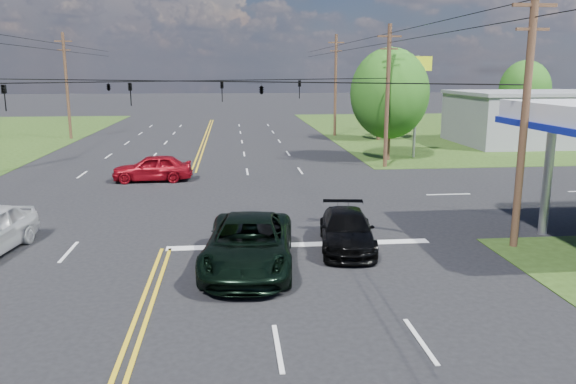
{
  "coord_description": "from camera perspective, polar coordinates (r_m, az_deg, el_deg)",
  "views": [
    {
      "loc": [
        2.49,
        -16.26,
        6.49
      ],
      "look_at": [
        4.76,
        6.0,
        1.64
      ],
      "focal_mm": 35.0,
      "sensor_mm": 36.0,
      "label": 1
    }
  ],
  "objects": [
    {
      "name": "sedan_red",
      "position": [
        34.56,
        -13.6,
        2.4
      ],
      "size": [
        4.72,
        1.98,
        1.6
      ],
      "primitive_type": "imported",
      "rotation": [
        0.0,
        0.0,
        -1.55
      ],
      "color": "maroon",
      "rests_on": "ground"
    },
    {
      "name": "pole_right_far",
      "position": [
        57.25,
        4.85,
        10.86
      ],
      "size": [
        1.6,
        0.28,
        10.0
      ],
      "color": "#3F2A1A",
      "rests_on": "ground"
    },
    {
      "name": "ground",
      "position": [
        29.1,
        -10.58,
        -0.87
      ],
      "size": [
        280.0,
        280.0,
        0.0
      ],
      "primitive_type": "plane",
      "color": "black",
      "rests_on": "ground"
    },
    {
      "name": "pickup_dkgreen",
      "position": [
        18.73,
        -4.01,
        -5.29
      ],
      "size": [
        3.47,
        6.45,
        1.72
      ],
      "primitive_type": "imported",
      "rotation": [
        0.0,
        0.0,
        -0.1
      ],
      "color": "black",
      "rests_on": "ground"
    },
    {
      "name": "pole_se",
      "position": [
        21.99,
        22.93,
        7.17
      ],
      "size": [
        1.6,
        0.28,
        9.5
      ],
      "color": "#3F2A1A",
      "rests_on": "ground"
    },
    {
      "name": "pole_ne",
      "position": [
        38.74,
        10.07,
        9.71
      ],
      "size": [
        1.6,
        0.28,
        9.5
      ],
      "color": "#3F2A1A",
      "rests_on": "ground"
    },
    {
      "name": "polesign_ne",
      "position": [
        43.42,
        12.96,
        11.09
      ],
      "size": [
        2.1,
        0.29,
        7.6
      ],
      "color": "#A5A5AA",
      "rests_on": "ground"
    },
    {
      "name": "suv_black",
      "position": [
        21.02,
        5.98,
        -3.86
      ],
      "size": [
        2.52,
        4.96,
        1.38
      ],
      "primitive_type": "imported",
      "rotation": [
        0.0,
        0.0,
        -0.13
      ],
      "color": "black",
      "rests_on": "ground"
    },
    {
      "name": "span_wire_signals",
      "position": [
        28.37,
        -11.06,
        11.01
      ],
      "size": [
        26.0,
        18.0,
        1.13
      ],
      "color": "black",
      "rests_on": "ground"
    },
    {
      "name": "tree_right_b",
      "position": [
        54.15,
        9.31,
        9.66
      ],
      "size": [
        4.94,
        4.94,
        7.09
      ],
      "color": "#3F2A1A",
      "rests_on": "ground"
    },
    {
      "name": "stop_bar",
      "position": [
        21.42,
        1.19,
        -5.41
      ],
      "size": [
        10.0,
        0.5,
        0.02
      ],
      "primitive_type": "cube",
      "color": "silver",
      "rests_on": "ground"
    },
    {
      "name": "power_lines",
      "position": [
        26.46,
        -11.7,
        16.56
      ],
      "size": [
        26.04,
        100.0,
        0.64
      ],
      "color": "black",
      "rests_on": "ground"
    },
    {
      "name": "tree_right_a",
      "position": [
        41.9,
        10.28,
        9.81
      ],
      "size": [
        5.7,
        5.7,
        8.18
      ],
      "color": "#3F2A1A",
      "rests_on": "ground"
    },
    {
      "name": "tree_far_r",
      "position": [
        66.26,
        22.91,
        9.6
      ],
      "size": [
        5.32,
        5.32,
        7.63
      ],
      "color": "#3F2A1A",
      "rests_on": "ground"
    },
    {
      "name": "pole_left_far",
      "position": [
        58.37,
        -21.56,
        10.09
      ],
      "size": [
        1.6,
        0.28,
        10.0
      ],
      "color": "#3F2A1A",
      "rests_on": "ground"
    },
    {
      "name": "retail_ne",
      "position": [
        55.71,
        23.97,
        6.76
      ],
      "size": [
        14.0,
        10.0,
        4.4
      ],
      "primitive_type": "cube",
      "color": "gray",
      "rests_on": "ground"
    },
    {
      "name": "grass_ne",
      "position": [
        68.77,
        22.55,
        5.88
      ],
      "size": [
        46.0,
        48.0,
        0.03
      ],
      "primitive_type": "cube",
      "color": "#273D13",
      "rests_on": "ground"
    }
  ]
}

